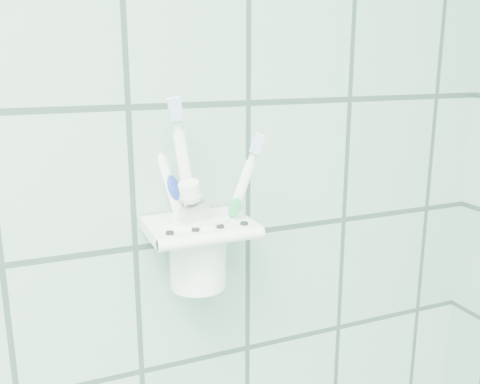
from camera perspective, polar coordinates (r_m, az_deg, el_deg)
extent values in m
cube|color=white|center=(0.65, -5.45, -3.60)|extent=(0.05, 0.02, 0.03)
cube|color=white|center=(0.61, -4.42, -3.71)|extent=(0.12, 0.09, 0.01)
cylinder|color=white|center=(0.57, -2.98, -5.01)|extent=(0.12, 0.01, 0.01)
cylinder|color=black|center=(0.57, -7.50, -4.39)|extent=(0.01, 0.01, 0.00)
cylinder|color=black|center=(0.58, -4.77, -4.06)|extent=(0.01, 0.01, 0.00)
cylinder|color=black|center=(0.59, -2.12, -3.73)|extent=(0.01, 0.01, 0.00)
cylinder|color=black|center=(0.60, 0.44, -3.41)|extent=(0.01, 0.01, 0.00)
cylinder|color=white|center=(0.63, -4.52, -6.42)|extent=(0.07, 0.07, 0.08)
cylinder|color=white|center=(0.62, -4.59, -2.99)|extent=(0.07, 0.07, 0.01)
cylinder|color=black|center=(0.62, -4.59, -2.90)|extent=(0.06, 0.06, 0.00)
cylinder|color=white|center=(0.62, -4.17, -1.46)|extent=(0.04, 0.02, 0.18)
cylinder|color=white|center=(0.60, -4.34, 7.68)|extent=(0.01, 0.01, 0.02)
cube|color=silver|center=(0.59, -4.16, 9.06)|extent=(0.02, 0.01, 0.03)
cube|color=white|center=(0.60, -4.40, 9.12)|extent=(0.02, 0.01, 0.03)
ellipsoid|color=#D83F72|center=(0.60, -4.02, 0.32)|extent=(0.02, 0.01, 0.03)
cylinder|color=white|center=(0.62, -4.74, -1.33)|extent=(0.05, 0.06, 0.17)
cylinder|color=white|center=(0.60, -4.93, 7.69)|extent=(0.02, 0.02, 0.03)
cube|color=silver|center=(0.60, -4.77, 9.04)|extent=(0.02, 0.02, 0.03)
cube|color=white|center=(0.60, -4.99, 9.10)|extent=(0.02, 0.02, 0.03)
ellipsoid|color=#1E38A5|center=(0.61, -4.61, 0.43)|extent=(0.02, 0.02, 0.03)
cylinder|color=white|center=(0.62, -3.29, -2.73)|extent=(0.06, 0.04, 0.14)
cylinder|color=white|center=(0.60, -3.40, 4.88)|extent=(0.02, 0.01, 0.02)
cube|color=silver|center=(0.59, -3.25, 6.00)|extent=(0.02, 0.02, 0.02)
cube|color=white|center=(0.60, -3.45, 6.08)|extent=(0.02, 0.01, 0.02)
ellipsoid|color=green|center=(0.61, -3.16, -1.26)|extent=(0.02, 0.01, 0.03)
cube|color=silver|center=(0.63, -3.47, -4.76)|extent=(0.05, 0.03, 0.10)
cube|color=silver|center=(0.64, -3.41, -8.65)|extent=(0.04, 0.01, 0.02)
cone|color=silver|center=(0.61, -3.54, -0.09)|extent=(0.04, 0.04, 0.02)
cylinder|color=white|center=(0.61, -3.56, 1.07)|extent=(0.03, 0.03, 0.03)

